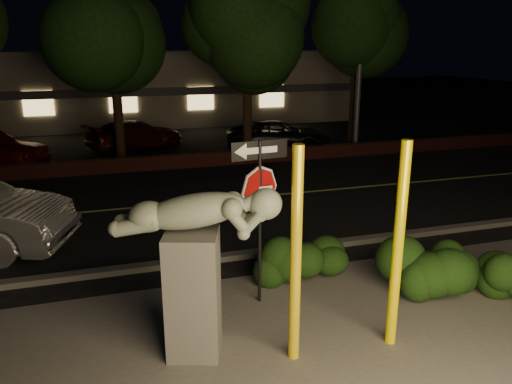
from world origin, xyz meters
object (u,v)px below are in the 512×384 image
parked_car_dark (278,136)px  yellow_pole_right (398,247)px  yellow_pole_left (296,258)px  sculpture (195,255)px  parked_car_darkred (136,135)px  signpost (260,190)px

parked_car_dark → yellow_pole_right: bearing=-173.6°
yellow_pole_left → sculpture: yellow_pole_left is taller
yellow_pole_right → parked_car_darkred: size_ratio=0.74×
sculpture → parked_car_darkred: (0.26, 15.51, -0.94)m
sculpture → parked_car_dark: (6.06, 13.47, -0.94)m
yellow_pole_left → yellow_pole_right: bearing=-3.1°
parked_car_darkred → parked_car_dark: parked_car_darkred is taller
yellow_pole_left → parked_car_darkred: size_ratio=0.74×
yellow_pole_left → parked_car_darkred: yellow_pole_left is taller
parked_car_dark → parked_car_darkred: bearing=90.0°
yellow_pole_left → parked_car_dark: bearing=71.2°
sculpture → parked_car_darkred: sculpture is taller
signpost → parked_car_darkred: bearing=88.0°
yellow_pole_right → parked_car_darkred: 16.38m
yellow_pole_left → parked_car_darkred: 16.13m
parked_car_darkred → parked_car_dark: bearing=-135.3°
yellow_pole_left → parked_car_darkred: bearing=93.7°
sculpture → parked_car_dark: size_ratio=0.57×
yellow_pole_left → parked_car_dark: 14.85m
yellow_pole_right → parked_car_dark: size_ratio=0.71×
sculpture → parked_car_darkred: 15.54m
yellow_pole_right → parked_car_darkred: bearing=99.0°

